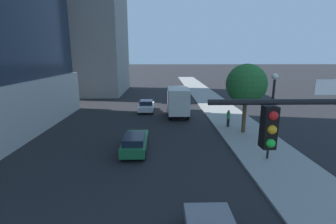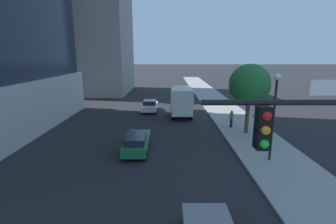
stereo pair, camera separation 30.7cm
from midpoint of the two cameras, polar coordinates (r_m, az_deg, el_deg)
name	(u,v)px [view 1 (the left image)]	position (r m, az deg, el deg)	size (l,w,h in m)	color
sidewalk	(245,132)	(24.56, 17.04, -4.55)	(4.94, 120.00, 0.15)	gray
construction_building	(79,8)	(52.51, -20.07, 21.77)	(21.39, 19.25, 36.88)	gray
street_lamp	(272,104)	(17.85, 22.57, 1.64)	(0.44, 0.44, 5.96)	black
street_tree	(246,84)	(23.47, 17.35, 6.13)	(3.68, 3.68, 6.38)	brown
car_green	(135,142)	(19.12, -8.09, -6.99)	(1.79, 4.68, 1.47)	#1E6638
car_white	(146,106)	(32.50, -5.31, 1.42)	(1.93, 4.30, 1.47)	silver
box_truck	(178,100)	(29.90, 1.99, 2.71)	(2.40, 6.58, 3.47)	silver
pedestrian_green_shirt	(228,118)	(25.60, 13.47, -1.40)	(0.34, 0.34, 1.72)	black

